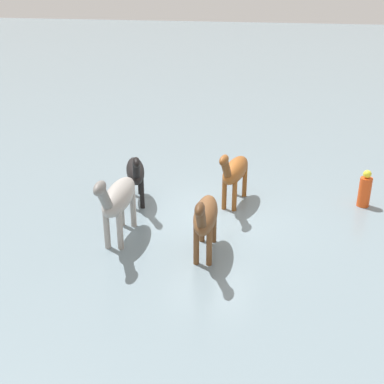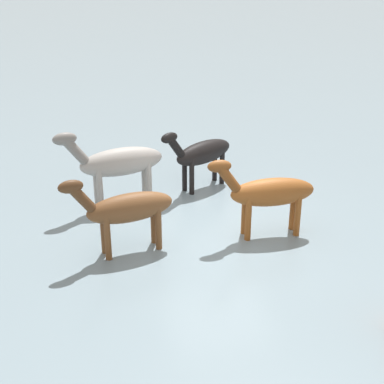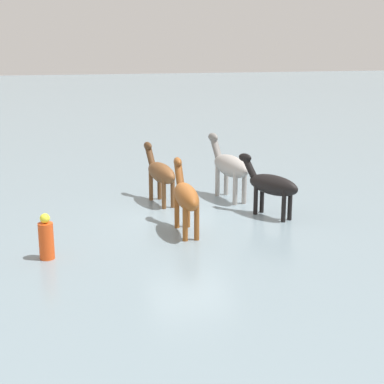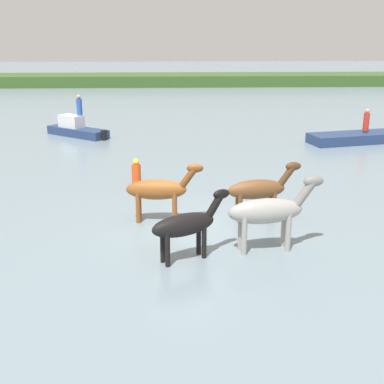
{
  "view_description": "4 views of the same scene",
  "coord_description": "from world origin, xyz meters",
  "px_view_note": "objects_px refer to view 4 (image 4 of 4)",
  "views": [
    {
      "loc": [
        11.91,
        3.06,
        5.96
      ],
      "look_at": [
        0.66,
        -0.41,
        0.94
      ],
      "focal_mm": 44.19,
      "sensor_mm": 36.0,
      "label": 1
    },
    {
      "loc": [
        3.41,
        11.0,
        6.32
      ],
      "look_at": [
        0.6,
        -0.24,
        0.95
      ],
      "focal_mm": 53.14,
      "sensor_mm": 36.0,
      "label": 2
    },
    {
      "loc": [
        -15.3,
        4.37,
        4.99
      ],
      "look_at": [
        0.3,
        -0.14,
        0.8
      ],
      "focal_mm": 52.93,
      "sensor_mm": 36.0,
      "label": 3
    },
    {
      "loc": [
        -0.54,
        -14.61,
        5.77
      ],
      "look_at": [
        0.05,
        0.24,
        1.02
      ],
      "focal_mm": 46.91,
      "sensor_mm": 36.0,
      "label": 4
    }
  ],
  "objects_px": {
    "boat_skiff_near": "(77,131)",
    "buoy_channel_marker": "(136,174)",
    "horse_pinto_flank": "(159,190)",
    "person_helmsman_aft": "(366,120)",
    "horse_lead": "(269,211)",
    "horse_gray_outer": "(259,189)",
    "boat_motor_center": "(362,139)",
    "person_boatman_standing": "(79,106)",
    "horse_dun_straggler": "(186,225)"
  },
  "relations": [
    {
      "from": "boat_motor_center",
      "to": "person_helmsman_aft",
      "type": "distance_m",
      "value": 1.01
    },
    {
      "from": "horse_pinto_flank",
      "to": "boat_skiff_near",
      "type": "xyz_separation_m",
      "value": [
        -5.12,
        14.03,
        -0.74
      ]
    },
    {
      "from": "horse_dun_straggler",
      "to": "horse_gray_outer",
      "type": "relative_size",
      "value": 0.92
    },
    {
      "from": "horse_pinto_flank",
      "to": "horse_dun_straggler",
      "type": "relative_size",
      "value": 1.11
    },
    {
      "from": "horse_pinto_flank",
      "to": "person_helmsman_aft",
      "type": "relative_size",
      "value": 2.06
    },
    {
      "from": "boat_skiff_near",
      "to": "buoy_channel_marker",
      "type": "xyz_separation_m",
      "value": [
        4.14,
        -10.27,
        0.2
      ]
    },
    {
      "from": "horse_pinto_flank",
      "to": "person_boatman_standing",
      "type": "height_order",
      "value": "person_boatman_standing"
    },
    {
      "from": "horse_pinto_flank",
      "to": "boat_motor_center",
      "type": "relative_size",
      "value": 0.4
    },
    {
      "from": "person_boatman_standing",
      "to": "horse_lead",
      "type": "bearing_deg",
      "value": -64.37
    },
    {
      "from": "boat_skiff_near",
      "to": "buoy_channel_marker",
      "type": "bearing_deg",
      "value": 148.95
    },
    {
      "from": "person_helmsman_aft",
      "to": "horse_dun_straggler",
      "type": "bearing_deg",
      "value": -125.03
    },
    {
      "from": "horse_pinto_flank",
      "to": "horse_gray_outer",
      "type": "bearing_deg",
      "value": 3.32
    },
    {
      "from": "boat_skiff_near",
      "to": "person_boatman_standing",
      "type": "distance_m",
      "value": 1.44
    },
    {
      "from": "horse_dun_straggler",
      "to": "person_helmsman_aft",
      "type": "height_order",
      "value": "person_helmsman_aft"
    },
    {
      "from": "horse_gray_outer",
      "to": "boat_skiff_near",
      "type": "height_order",
      "value": "horse_gray_outer"
    },
    {
      "from": "horse_gray_outer",
      "to": "buoy_channel_marker",
      "type": "xyz_separation_m",
      "value": [
        -4.13,
        3.78,
        -0.52
      ]
    },
    {
      "from": "horse_pinto_flank",
      "to": "person_helmsman_aft",
      "type": "bearing_deg",
      "value": 50.54
    },
    {
      "from": "horse_lead",
      "to": "boat_skiff_near",
      "type": "xyz_separation_m",
      "value": [
        -8.14,
        16.38,
        -0.84
      ]
    },
    {
      "from": "boat_motor_center",
      "to": "person_boatman_standing",
      "type": "bearing_deg",
      "value": -22.25
    },
    {
      "from": "horse_lead",
      "to": "buoy_channel_marker",
      "type": "xyz_separation_m",
      "value": [
        -4.0,
        6.1,
        -0.63
      ]
    },
    {
      "from": "horse_gray_outer",
      "to": "buoy_channel_marker",
      "type": "height_order",
      "value": "horse_gray_outer"
    },
    {
      "from": "horse_gray_outer",
      "to": "person_helmsman_aft",
      "type": "height_order",
      "value": "horse_gray_outer"
    },
    {
      "from": "horse_gray_outer",
      "to": "buoy_channel_marker",
      "type": "distance_m",
      "value": 5.62
    },
    {
      "from": "horse_lead",
      "to": "horse_gray_outer",
      "type": "height_order",
      "value": "horse_lead"
    },
    {
      "from": "horse_gray_outer",
      "to": "boat_skiff_near",
      "type": "distance_m",
      "value": 16.32
    },
    {
      "from": "person_helmsman_aft",
      "to": "buoy_channel_marker",
      "type": "relative_size",
      "value": 1.04
    },
    {
      "from": "boat_motor_center",
      "to": "buoy_channel_marker",
      "type": "xyz_separation_m",
      "value": [
        -11.79,
        -7.88,
        0.32
      ]
    },
    {
      "from": "boat_skiff_near",
      "to": "person_helmsman_aft",
      "type": "height_order",
      "value": "person_helmsman_aft"
    },
    {
      "from": "horse_pinto_flank",
      "to": "person_boatman_standing",
      "type": "distance_m",
      "value": 15.0
    },
    {
      "from": "horse_gray_outer",
      "to": "buoy_channel_marker",
      "type": "bearing_deg",
      "value": 128.48
    },
    {
      "from": "horse_dun_straggler",
      "to": "horse_lead",
      "type": "bearing_deg",
      "value": -13.76
    },
    {
      "from": "boat_motor_center",
      "to": "horse_lead",
      "type": "bearing_deg",
      "value": 47.79
    },
    {
      "from": "horse_lead",
      "to": "horse_gray_outer",
      "type": "distance_m",
      "value": 2.34
    },
    {
      "from": "horse_gray_outer",
      "to": "boat_motor_center",
      "type": "distance_m",
      "value": 13.97
    },
    {
      "from": "horse_pinto_flank",
      "to": "person_helmsman_aft",
      "type": "xyz_separation_m",
      "value": [
        11.01,
        11.74,
        0.13
      ]
    },
    {
      "from": "horse_dun_straggler",
      "to": "buoy_channel_marker",
      "type": "distance_m",
      "value": 6.86
    },
    {
      "from": "horse_pinto_flank",
      "to": "horse_dun_straggler",
      "type": "bearing_deg",
      "value": -71.18
    },
    {
      "from": "horse_dun_straggler",
      "to": "boat_motor_center",
      "type": "xyz_separation_m",
      "value": [
        10.04,
        14.49,
        -0.8
      ]
    },
    {
      "from": "boat_motor_center",
      "to": "horse_gray_outer",
      "type": "bearing_deg",
      "value": 43.59
    },
    {
      "from": "boat_motor_center",
      "to": "person_boatman_standing",
      "type": "height_order",
      "value": "person_boatman_standing"
    },
    {
      "from": "person_boatman_standing",
      "to": "buoy_channel_marker",
      "type": "xyz_separation_m",
      "value": [
        3.92,
        -10.41,
        -1.21
      ]
    },
    {
      "from": "buoy_channel_marker",
      "to": "boat_motor_center",
      "type": "bearing_deg",
      "value": 33.77
    },
    {
      "from": "horse_pinto_flank",
      "to": "horse_gray_outer",
      "type": "relative_size",
      "value": 1.02
    },
    {
      "from": "boat_skiff_near",
      "to": "person_helmsman_aft",
      "type": "xyz_separation_m",
      "value": [
        16.12,
        -2.29,
        0.87
      ]
    },
    {
      "from": "horse_lead",
      "to": "boat_motor_center",
      "type": "distance_m",
      "value": 16.03
    },
    {
      "from": "horse_dun_straggler",
      "to": "boat_skiff_near",
      "type": "xyz_separation_m",
      "value": [
        -5.89,
        16.88,
        -0.68
      ]
    },
    {
      "from": "horse_lead",
      "to": "buoy_channel_marker",
      "type": "bearing_deg",
      "value": 114.69
    },
    {
      "from": "boat_skiff_near",
      "to": "boat_motor_center",
      "type": "xyz_separation_m",
      "value": [
        15.93,
        -2.39,
        -0.12
      ]
    },
    {
      "from": "person_boatman_standing",
      "to": "horse_gray_outer",
      "type": "bearing_deg",
      "value": -60.42
    },
    {
      "from": "boat_motor_center",
      "to": "person_helmsman_aft",
      "type": "xyz_separation_m",
      "value": [
        0.2,
        0.11,
        0.99
      ]
    }
  ]
}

